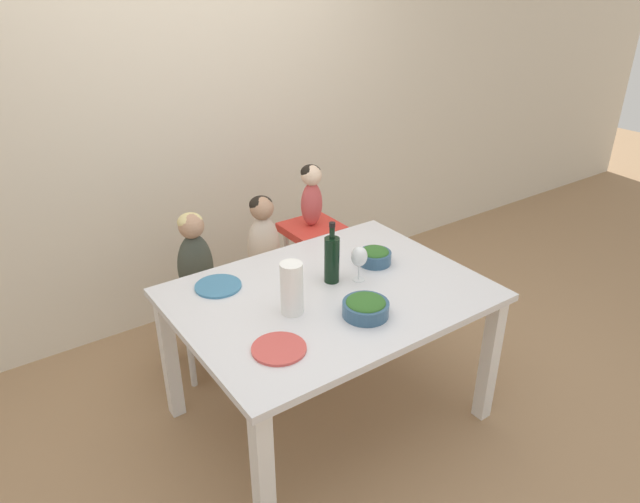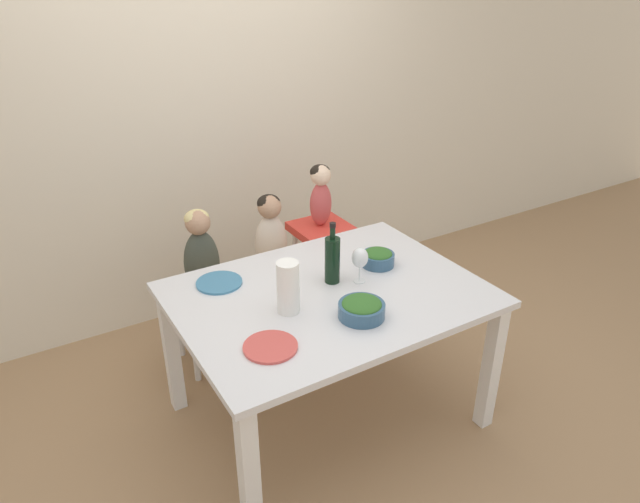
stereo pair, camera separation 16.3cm
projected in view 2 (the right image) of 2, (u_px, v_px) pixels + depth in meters
The scene contains 16 objects.
ground_plane at pixel (328, 413), 3.04m from camera, with size 14.00×14.00×0.00m, color #9E7A56.
wall_back at pixel (208, 108), 3.51m from camera, with size 10.00×0.06×2.70m.
dining_table at pixel (329, 309), 2.75m from camera, with size 1.43×1.07×0.75m.
chair_far_left at pixel (206, 305), 3.29m from camera, with size 0.39×0.37×0.46m.
chair_far_center at pixel (273, 286), 3.49m from camera, with size 0.39×0.37×0.46m.
chair_right_highchair at pixel (321, 249), 3.57m from camera, with size 0.34×0.31×0.71m.
person_child_left at pixel (201, 252), 3.14m from camera, with size 0.20×0.15×0.51m.
person_child_center at pixel (271, 235), 3.33m from camera, with size 0.20×0.15×0.51m.
person_baby_right at pixel (321, 191), 3.40m from camera, with size 0.14×0.13×0.38m.
wine_bottle at pixel (332, 259), 2.74m from camera, with size 0.07×0.07×0.31m.
paper_towel_roll at pixel (288, 287), 2.50m from camera, with size 0.10×0.10×0.24m.
wine_glass_near at pixel (360, 258), 2.74m from camera, with size 0.08×0.08×0.18m.
salad_bowl_large at pixel (362, 308), 2.49m from camera, with size 0.21×0.21×0.09m.
salad_bowl_small at pixel (378, 257), 2.93m from camera, with size 0.17×0.17×0.09m.
dinner_plate_front_left at pixel (270, 347), 2.30m from camera, with size 0.22×0.22×0.01m.
dinner_plate_back_left at pixel (219, 283), 2.77m from camera, with size 0.22×0.22×0.01m.
Camera 2 is at (-1.24, -1.97, 2.14)m, focal length 32.00 mm.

